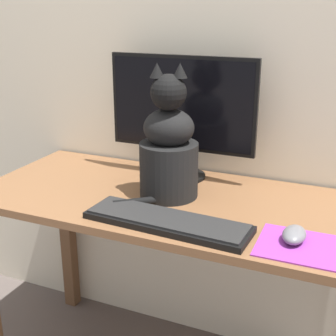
{
  "coord_description": "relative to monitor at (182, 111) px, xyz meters",
  "views": [
    {
      "loc": [
        0.53,
        -1.26,
        1.29
      ],
      "look_at": [
        0.02,
        -0.09,
        0.84
      ],
      "focal_mm": 50.0,
      "sensor_mm": 36.0,
      "label": 1
    }
  ],
  "objects": [
    {
      "name": "mousepad_right",
      "position": [
        0.46,
        -0.35,
        -0.24
      ],
      "size": [
        0.21,
        0.19,
        0.0
      ],
      "rotation": [
        0.0,
        0.0,
        0.01
      ],
      "color": "purple",
      "rests_on": "desk"
    },
    {
      "name": "keyboard",
      "position": [
        0.11,
        -0.37,
        -0.23
      ],
      "size": [
        0.48,
        0.16,
        0.02
      ],
      "rotation": [
        0.0,
        0.0,
        -0.05
      ],
      "color": "black",
      "rests_on": "desk"
    },
    {
      "name": "computer_mouse_right",
      "position": [
        0.44,
        -0.33,
        -0.22
      ],
      "size": [
        0.06,
        0.1,
        0.04
      ],
      "color": "slate",
      "rests_on": "mousepad_right"
    },
    {
      "name": "monitor",
      "position": [
        0.0,
        0.0,
        0.0
      ],
      "size": [
        0.52,
        0.17,
        0.42
      ],
      "color": "black",
      "rests_on": "desk"
    },
    {
      "name": "cat",
      "position": [
        0.03,
        -0.18,
        -0.08
      ],
      "size": [
        0.24,
        0.29,
        0.42
      ],
      "rotation": [
        0.0,
        0.0,
        0.33
      ],
      "color": "black",
      "rests_on": "desk"
    },
    {
      "name": "wall_back",
      "position": [
        0.04,
        0.13,
        0.3
      ],
      "size": [
        7.0,
        0.04,
        2.5
      ],
      "color": "beige",
      "rests_on": "ground_plane"
    },
    {
      "name": "desk",
      "position": [
        0.04,
        -0.19,
        -0.35
      ],
      "size": [
        1.27,
        0.56,
        0.71
      ],
      "color": "brown",
      "rests_on": "ground_plane"
    }
  ]
}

